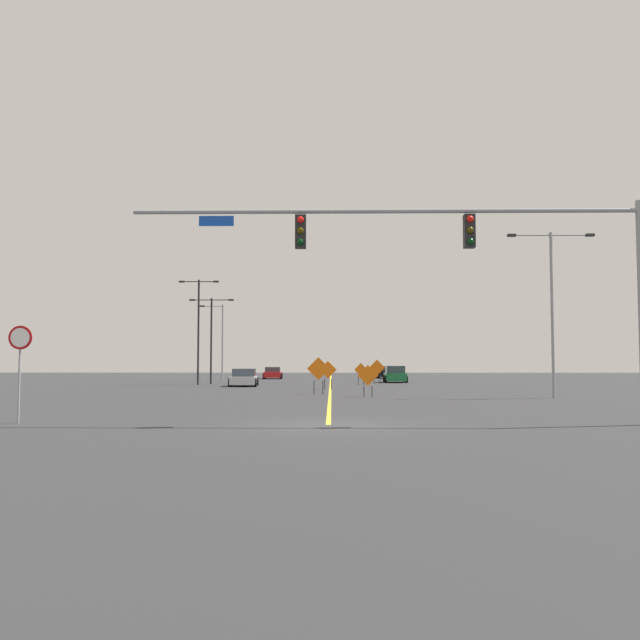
# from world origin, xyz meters

# --- Properties ---
(ground) EXTENTS (178.44, 178.44, 0.00)m
(ground) POSITION_xyz_m (0.00, 0.00, 0.00)
(ground) COLOR #2D2D30
(road_centre_stripe) EXTENTS (0.16, 99.13, 0.01)m
(road_centre_stripe) POSITION_xyz_m (0.00, 49.57, 0.00)
(road_centre_stripe) COLOR yellow
(road_centre_stripe) RESTS_ON ground
(traffic_signal_assembly) EXTENTS (15.95, 0.44, 6.97)m
(traffic_signal_assembly) POSITION_xyz_m (4.19, -0.01, 5.46)
(traffic_signal_assembly) COLOR gray
(traffic_signal_assembly) RESTS_ON ground
(stop_sign) EXTENTS (0.76, 0.07, 3.09)m
(stop_sign) POSITION_xyz_m (-9.78, 0.25, 2.16)
(stop_sign) COLOR gray
(stop_sign) RESTS_ON ground
(street_lamp_near_left) EXTENTS (3.76, 0.24, 7.26)m
(street_lamp_near_left) POSITION_xyz_m (-10.09, 36.23, 4.38)
(street_lamp_near_left) COLOR black
(street_lamp_near_left) RESTS_ON ground
(street_lamp_near_right) EXTENTS (2.21, 0.24, 7.15)m
(street_lamp_near_right) POSITION_xyz_m (-10.16, 41.47, 4.02)
(street_lamp_near_right) COLOR gray
(street_lamp_near_right) RESTS_ON ground
(street_lamp_far_left) EXTENTS (4.60, 0.24, 8.80)m
(street_lamp_far_left) POSITION_xyz_m (11.79, 14.99, 5.25)
(street_lamp_far_left) COLOR gray
(street_lamp_far_left) RESTS_ON ground
(street_lamp_far_right) EXTENTS (3.29, 0.24, 8.61)m
(street_lamp_far_right) POSITION_xyz_m (-10.83, 34.40, 5.05)
(street_lamp_far_right) COLOR black
(street_lamp_far_right) RESTS_ON ground
(construction_sign_median_near) EXTENTS (1.13, 0.22, 1.74)m
(construction_sign_median_near) POSITION_xyz_m (2.09, 16.34, 1.08)
(construction_sign_median_near) COLOR orange
(construction_sign_median_near) RESTS_ON ground
(construction_sign_right_shoulder) EXTENTS (1.20, 0.28, 1.95)m
(construction_sign_right_shoulder) POSITION_xyz_m (-0.15, 25.80, 1.24)
(construction_sign_right_shoulder) COLOR orange
(construction_sign_right_shoulder) RESTS_ON ground
(construction_sign_left_lane) EXTENTS (1.34, 0.10, 2.05)m
(construction_sign_left_lane) POSITION_xyz_m (3.94, 36.73, 1.29)
(construction_sign_left_lane) COLOR orange
(construction_sign_left_lane) RESTS_ON ground
(construction_sign_right_lane) EXTENTS (1.09, 0.07, 1.78)m
(construction_sign_right_lane) POSITION_xyz_m (2.48, 34.40, 1.12)
(construction_sign_right_lane) COLOR orange
(construction_sign_right_lane) RESTS_ON ground
(construction_sign_median_far) EXTENTS (1.37, 0.09, 2.18)m
(construction_sign_median_far) POSITION_xyz_m (-0.68, 19.31, 1.39)
(construction_sign_median_far) COLOR orange
(construction_sign_median_far) RESTS_ON ground
(car_silver_distant) EXTENTS (2.30, 4.23, 1.35)m
(car_silver_distant) POSITION_xyz_m (-6.68, 31.45, 0.62)
(car_silver_distant) COLOR #B7BABF
(car_silver_distant) RESTS_ON ground
(car_red_near) EXTENTS (2.13, 4.05, 1.27)m
(car_red_near) POSITION_xyz_m (-6.27, 52.59, 0.60)
(car_red_near) COLOR red
(car_red_near) RESTS_ON ground
(car_green_mid) EXTENTS (2.09, 4.03, 1.49)m
(car_green_mid) POSITION_xyz_m (5.83, 40.52, 0.69)
(car_green_mid) COLOR #196B38
(car_green_mid) RESTS_ON ground
(car_black_approaching) EXTENTS (2.15, 3.84, 1.35)m
(car_black_approaching) POSITION_xyz_m (6.18, 55.11, 0.65)
(car_black_approaching) COLOR black
(car_black_approaching) RESTS_ON ground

